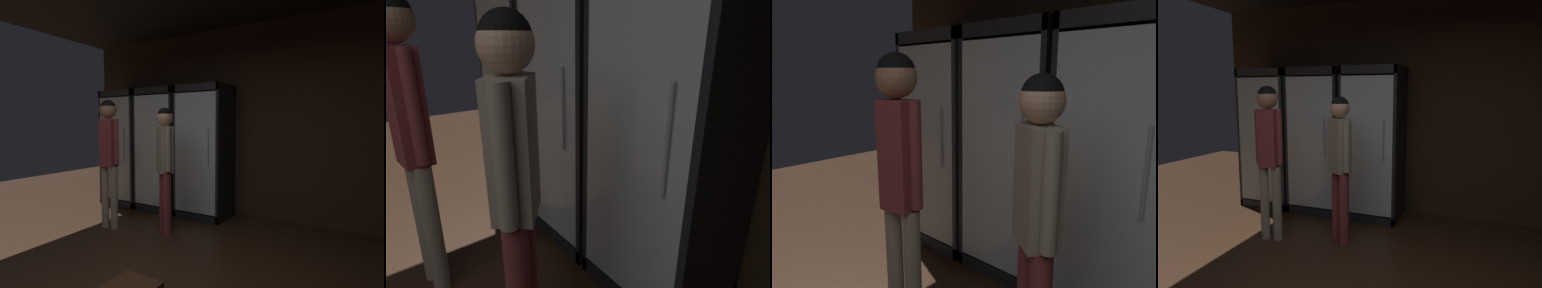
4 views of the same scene
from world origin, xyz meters
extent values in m
cube|color=#382619|center=(0.00, 3.03, 1.40)|extent=(6.00, 0.06, 2.80)
cube|color=#2B2B30|center=(-2.13, 2.96, 0.96)|extent=(0.73, 0.04, 1.92)
cube|color=#2B2B30|center=(-2.47, 2.68, 0.96)|extent=(0.04, 0.60, 1.92)
cube|color=#2B2B30|center=(-1.79, 2.68, 0.96)|extent=(0.04, 0.60, 1.92)
cube|color=#2B2B30|center=(-2.13, 2.68, 1.87)|extent=(0.73, 0.60, 0.10)
cube|color=#2B2B30|center=(-2.13, 2.68, 0.05)|extent=(0.73, 0.60, 0.10)
cube|color=white|center=(-2.13, 2.93, 0.96)|extent=(0.65, 0.02, 1.68)
cube|color=silver|center=(-2.13, 2.39, 0.96)|extent=(0.65, 0.02, 1.68)
cylinder|color=#B2B2B7|center=(-1.91, 2.37, 1.06)|extent=(0.02, 0.02, 0.50)
cube|color=silver|center=(-2.13, 2.68, 0.12)|extent=(0.63, 0.52, 0.02)
cylinder|color=gray|center=(-2.34, 2.67, 0.24)|extent=(0.08, 0.08, 0.22)
cylinder|color=gray|center=(-2.34, 2.67, 0.39)|extent=(0.03, 0.03, 0.09)
cylinder|color=white|center=(-2.34, 2.67, 0.23)|extent=(0.08, 0.08, 0.07)
cylinder|color=#336B38|center=(-2.13, 2.65, 0.23)|extent=(0.07, 0.07, 0.20)
cylinder|color=#336B38|center=(-2.13, 2.65, 0.37)|extent=(0.03, 0.03, 0.09)
cylinder|color=#B2332D|center=(-2.13, 2.65, 0.20)|extent=(0.07, 0.07, 0.06)
cylinder|color=#336B38|center=(-1.93, 2.68, 0.22)|extent=(0.07, 0.07, 0.19)
cylinder|color=#336B38|center=(-1.93, 2.68, 0.35)|extent=(0.03, 0.03, 0.07)
cylinder|color=tan|center=(-1.93, 2.68, 0.23)|extent=(0.07, 0.07, 0.07)
cube|color=silver|center=(-2.13, 2.68, 0.68)|extent=(0.63, 0.52, 0.02)
cylinder|color=black|center=(-2.28, 2.72, 0.79)|extent=(0.07, 0.07, 0.22)
cylinder|color=black|center=(-2.28, 2.72, 0.95)|extent=(0.03, 0.03, 0.08)
cylinder|color=beige|center=(-2.28, 2.72, 0.78)|extent=(0.07, 0.07, 0.07)
cylinder|color=black|center=(-1.97, 2.69, 0.79)|extent=(0.06, 0.06, 0.21)
cylinder|color=black|center=(-1.97, 2.69, 0.93)|extent=(0.02, 0.02, 0.07)
cylinder|color=tan|center=(-1.97, 2.69, 0.78)|extent=(0.06, 0.06, 0.05)
cube|color=silver|center=(-2.13, 2.68, 1.23)|extent=(0.63, 0.52, 0.02)
cylinder|color=#336B38|center=(-2.29, 2.65, 1.36)|extent=(0.08, 0.08, 0.24)
cylinder|color=#336B38|center=(-2.29, 2.65, 1.53)|extent=(0.03, 0.03, 0.09)
cylinder|color=#B2332D|center=(-2.29, 2.65, 1.36)|extent=(0.08, 0.08, 0.08)
cylinder|color=#194723|center=(-1.98, 2.69, 1.35)|extent=(0.06, 0.06, 0.21)
cylinder|color=#194723|center=(-1.98, 2.69, 1.49)|extent=(0.02, 0.02, 0.08)
cylinder|color=beige|center=(-1.98, 2.69, 1.34)|extent=(0.06, 0.06, 0.08)
cube|color=black|center=(-1.37, 2.96, 0.96)|extent=(0.73, 0.04, 1.92)
cube|color=black|center=(-1.71, 2.68, 0.96)|extent=(0.04, 0.60, 1.92)
cube|color=black|center=(-1.03, 2.68, 0.96)|extent=(0.04, 0.60, 1.92)
cube|color=black|center=(-1.37, 2.68, 1.87)|extent=(0.73, 0.60, 0.10)
cube|color=black|center=(-1.37, 2.68, 0.05)|extent=(0.73, 0.60, 0.10)
cube|color=white|center=(-1.37, 2.93, 0.96)|extent=(0.65, 0.02, 1.68)
cube|color=silver|center=(-1.37, 2.39, 0.96)|extent=(0.65, 0.02, 1.68)
cylinder|color=#B2B2B7|center=(-1.15, 2.37, 1.06)|extent=(0.02, 0.02, 0.50)
cube|color=silver|center=(-1.37, 2.68, 0.12)|extent=(0.63, 0.52, 0.02)
cylinder|color=#194723|center=(-1.60, 2.66, 0.24)|extent=(0.07, 0.07, 0.23)
cylinder|color=#194723|center=(-1.60, 2.66, 0.39)|extent=(0.03, 0.03, 0.07)
cylinder|color=#B2332D|center=(-1.60, 2.66, 0.23)|extent=(0.07, 0.07, 0.06)
cylinder|color=black|center=(-1.46, 2.72, 0.24)|extent=(0.08, 0.08, 0.22)
cylinder|color=black|center=(-1.46, 2.72, 0.38)|extent=(0.03, 0.03, 0.07)
cylinder|color=#2D2D33|center=(-1.46, 2.72, 0.25)|extent=(0.08, 0.08, 0.06)
cylinder|color=#336B38|center=(-1.29, 2.71, 0.24)|extent=(0.07, 0.07, 0.22)
cylinder|color=#336B38|center=(-1.29, 2.71, 0.40)|extent=(0.02, 0.02, 0.10)
cylinder|color=#B2332D|center=(-1.29, 2.71, 0.23)|extent=(0.08, 0.08, 0.07)
cylinder|color=gray|center=(-1.13, 2.68, 0.24)|extent=(0.07, 0.07, 0.23)
cylinder|color=gray|center=(-1.13, 2.68, 0.40)|extent=(0.02, 0.02, 0.08)
cylinder|color=#B2332D|center=(-1.13, 2.68, 0.25)|extent=(0.08, 0.08, 0.06)
cube|color=silver|center=(-1.37, 2.68, 0.54)|extent=(0.63, 0.52, 0.02)
cylinder|color=black|center=(-1.60, 2.66, 0.66)|extent=(0.06, 0.06, 0.23)
cylinder|color=black|center=(-1.60, 2.66, 0.82)|extent=(0.02, 0.02, 0.07)
cylinder|color=#2D2D33|center=(-1.60, 2.66, 0.67)|extent=(0.07, 0.07, 0.06)
cylinder|color=brown|center=(-1.45, 2.65, 0.66)|extent=(0.07, 0.07, 0.22)
cylinder|color=brown|center=(-1.45, 2.65, 0.80)|extent=(0.02, 0.02, 0.06)
cylinder|color=#2D2D33|center=(-1.45, 2.65, 0.64)|extent=(0.08, 0.08, 0.06)
cylinder|color=#336B38|center=(-1.29, 2.72, 0.65)|extent=(0.06, 0.06, 0.20)
cylinder|color=#336B38|center=(-1.29, 2.72, 0.78)|extent=(0.02, 0.02, 0.07)
cylinder|color=#2D2D33|center=(-1.29, 2.72, 0.64)|extent=(0.07, 0.07, 0.06)
cylinder|color=#9EAD99|center=(-1.13, 2.72, 0.66)|extent=(0.06, 0.06, 0.24)
cylinder|color=#9EAD99|center=(-1.13, 2.72, 0.83)|extent=(0.02, 0.02, 0.09)
cylinder|color=white|center=(-1.13, 2.72, 0.65)|extent=(0.07, 0.07, 0.09)
cube|color=silver|center=(-1.37, 2.68, 0.96)|extent=(0.63, 0.52, 0.02)
cylinder|color=black|center=(-1.58, 2.68, 1.07)|extent=(0.07, 0.07, 0.22)
cylinder|color=black|center=(-1.58, 2.68, 1.23)|extent=(0.02, 0.02, 0.09)
cylinder|color=tan|center=(-1.58, 2.68, 1.08)|extent=(0.07, 0.07, 0.07)
cylinder|color=#194723|center=(-1.38, 2.67, 1.08)|extent=(0.06, 0.06, 0.24)
cylinder|color=#194723|center=(-1.38, 2.67, 1.25)|extent=(0.02, 0.02, 0.09)
cylinder|color=white|center=(-1.38, 2.67, 1.06)|extent=(0.06, 0.06, 0.09)
cylinder|color=#9EAD99|center=(-1.17, 2.69, 1.06)|extent=(0.07, 0.07, 0.19)
cylinder|color=#9EAD99|center=(-1.17, 2.69, 1.19)|extent=(0.02, 0.02, 0.07)
cylinder|color=#2D2D33|center=(-1.17, 2.69, 1.07)|extent=(0.07, 0.07, 0.05)
cube|color=silver|center=(-1.37, 2.68, 1.37)|extent=(0.63, 0.52, 0.02)
cylinder|color=gray|center=(-1.59, 2.71, 1.48)|extent=(0.06, 0.06, 0.19)
cylinder|color=gray|center=(-1.59, 2.71, 1.60)|extent=(0.02, 0.02, 0.06)
cylinder|color=#2D2D33|center=(-1.59, 2.71, 1.46)|extent=(0.06, 0.06, 0.05)
cylinder|color=brown|center=(-1.37, 2.68, 1.49)|extent=(0.08, 0.08, 0.22)
cylinder|color=brown|center=(-1.37, 2.68, 1.64)|extent=(0.03, 0.03, 0.07)
cylinder|color=white|center=(-1.37, 2.68, 1.50)|extent=(0.08, 0.08, 0.09)
cylinder|color=#9EAD99|center=(-1.16, 2.67, 1.49)|extent=(0.07, 0.07, 0.21)
cylinder|color=#9EAD99|center=(-1.16, 2.67, 1.64)|extent=(0.02, 0.02, 0.10)
cylinder|color=white|center=(-1.16, 2.67, 1.46)|extent=(0.07, 0.07, 0.06)
cube|color=black|center=(-0.61, 2.96, 0.96)|extent=(0.73, 0.04, 1.92)
cube|color=black|center=(-0.95, 2.68, 0.96)|extent=(0.04, 0.60, 1.92)
cube|color=black|center=(-0.27, 2.68, 0.96)|extent=(0.04, 0.60, 1.92)
cube|color=black|center=(-0.61, 2.68, 1.87)|extent=(0.73, 0.60, 0.10)
cube|color=black|center=(-0.61, 2.68, 0.05)|extent=(0.73, 0.60, 0.10)
cube|color=white|center=(-0.61, 2.93, 0.96)|extent=(0.65, 0.02, 1.68)
cube|color=silver|center=(-0.61, 2.39, 0.96)|extent=(0.65, 0.02, 1.68)
cylinder|color=#B2B2B7|center=(-0.39, 2.37, 1.06)|extent=(0.02, 0.02, 0.50)
cube|color=silver|center=(-0.61, 2.68, 0.12)|extent=(0.63, 0.52, 0.02)
cylinder|color=#9EAD99|center=(-0.77, 2.67, 0.24)|extent=(0.06, 0.06, 0.22)
cylinder|color=#9EAD99|center=(-0.77, 2.67, 0.38)|extent=(0.02, 0.02, 0.07)
cylinder|color=#2D2D33|center=(-0.77, 2.67, 0.24)|extent=(0.07, 0.07, 0.06)
cylinder|color=#9EAD99|center=(-0.46, 2.65, 0.24)|extent=(0.08, 0.08, 0.23)
cylinder|color=#9EAD99|center=(-0.46, 2.65, 0.39)|extent=(0.03, 0.03, 0.07)
cylinder|color=white|center=(-0.46, 2.65, 0.22)|extent=(0.08, 0.08, 0.08)
cube|color=silver|center=(-0.61, 2.68, 0.54)|extent=(0.63, 0.52, 0.02)
cylinder|color=#336B38|center=(-0.84, 2.68, 0.65)|extent=(0.07, 0.07, 0.21)
cylinder|color=#336B38|center=(-0.84, 2.68, 0.80)|extent=(0.02, 0.02, 0.08)
cylinder|color=#B2332D|center=(-0.84, 2.68, 0.64)|extent=(0.07, 0.07, 0.08)
cylinder|color=gray|center=(-0.68, 2.68, 0.66)|extent=(0.07, 0.07, 0.23)
cylinder|color=gray|center=(-0.68, 2.68, 0.81)|extent=(0.02, 0.02, 0.07)
cylinder|color=beige|center=(-0.68, 2.68, 0.64)|extent=(0.08, 0.08, 0.06)
cylinder|color=brown|center=(-0.54, 2.68, 0.66)|extent=(0.07, 0.07, 0.22)
cylinder|color=brown|center=(-0.54, 2.68, 0.82)|extent=(0.02, 0.02, 0.09)
cylinder|color=beige|center=(-0.54, 2.68, 0.66)|extent=(0.07, 0.07, 0.06)
cylinder|color=#9EAD99|center=(-0.37, 2.71, 0.64)|extent=(0.07, 0.07, 0.18)
cylinder|color=#9EAD99|center=(-0.37, 2.71, 0.78)|extent=(0.02, 0.02, 0.10)
cylinder|color=white|center=(-0.37, 2.71, 0.62)|extent=(0.07, 0.07, 0.05)
cube|color=silver|center=(-0.61, 2.68, 0.96)|extent=(0.63, 0.52, 0.02)
cylinder|color=#194723|center=(-0.76, 2.63, 1.07)|extent=(0.06, 0.06, 0.22)
cylinder|color=#194723|center=(-0.76, 2.63, 1.22)|extent=(0.02, 0.02, 0.06)
cylinder|color=tan|center=(-0.76, 2.63, 1.06)|extent=(0.07, 0.07, 0.06)
cylinder|color=#9EAD99|center=(-0.46, 2.66, 1.06)|extent=(0.07, 0.07, 0.18)
cylinder|color=#9EAD99|center=(-0.46, 2.66, 1.18)|extent=(0.02, 0.02, 0.07)
cylinder|color=tan|center=(-0.46, 2.66, 1.06)|extent=(0.07, 0.07, 0.05)
cube|color=silver|center=(-0.61, 2.68, 1.37)|extent=(0.63, 0.52, 0.02)
cylinder|color=#9EAD99|center=(-0.82, 2.64, 1.48)|extent=(0.06, 0.06, 0.19)
cylinder|color=#9EAD99|center=(-0.82, 2.64, 1.62)|extent=(0.02, 0.02, 0.08)
cylinder|color=beige|center=(-0.82, 2.64, 1.45)|extent=(0.06, 0.06, 0.07)
cylinder|color=#336B38|center=(-0.60, 2.70, 1.47)|extent=(0.07, 0.07, 0.19)
cylinder|color=#336B38|center=(-0.60, 2.70, 1.62)|extent=(0.02, 0.02, 0.10)
cylinder|color=beige|center=(-0.60, 2.70, 1.48)|extent=(0.08, 0.08, 0.07)
cylinder|color=brown|center=(-0.39, 2.63, 1.48)|extent=(0.07, 0.07, 0.20)
cylinder|color=brown|center=(-0.39, 2.63, 1.62)|extent=(0.02, 0.02, 0.09)
cylinder|color=tan|center=(-0.39, 2.63, 1.47)|extent=(0.07, 0.07, 0.06)
cylinder|color=gray|center=(-1.50, 1.58, 0.41)|extent=(0.10, 0.10, 0.82)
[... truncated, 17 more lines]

